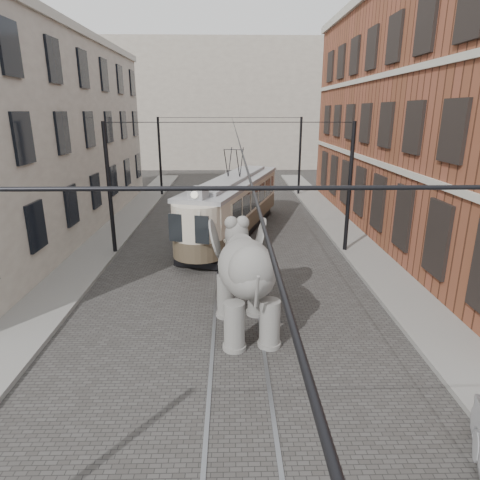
{
  "coord_description": "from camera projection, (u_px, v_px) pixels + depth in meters",
  "views": [
    {
      "loc": [
        -0.18,
        -12.53,
        6.4
      ],
      "look_at": [
        0.14,
        1.33,
        2.1
      ],
      "focal_mm": 31.13,
      "sensor_mm": 36.0,
      "label": 1
    }
  ],
  "objects": [
    {
      "name": "ground",
      "position": [
        237.0,
        312.0,
        13.87
      ],
      "size": [
        120.0,
        120.0,
        0.0
      ],
      "primitive_type": "plane",
      "color": "#3B3936"
    },
    {
      "name": "tram_rails",
      "position": [
        237.0,
        311.0,
        13.87
      ],
      "size": [
        1.54,
        80.0,
        0.02
      ],
      "primitive_type": null,
      "color": "slate",
      "rests_on": "ground"
    },
    {
      "name": "sidewalk_right",
      "position": [
        415.0,
        308.0,
        13.98
      ],
      "size": [
        2.0,
        60.0,
        0.15
      ],
      "primitive_type": "cube",
      "color": "slate",
      "rests_on": "ground"
    },
    {
      "name": "sidewalk_left",
      "position": [
        40.0,
        312.0,
        13.7
      ],
      "size": [
        2.0,
        60.0,
        0.15
      ],
      "primitive_type": "cube",
      "color": "slate",
      "rests_on": "ground"
    },
    {
      "name": "brick_building",
      "position": [
        452.0,
        120.0,
        20.92
      ],
      "size": [
        8.0,
        26.0,
        12.0
      ],
      "primitive_type": "cube",
      "color": "brown",
      "rests_on": "ground"
    },
    {
      "name": "stucco_building",
      "position": [
        23.0,
        139.0,
        21.69
      ],
      "size": [
        7.0,
        24.0,
        10.0
      ],
      "primitive_type": "cube",
      "color": "gray",
      "rests_on": "ground"
    },
    {
      "name": "distant_block",
      "position": [
        232.0,
        106.0,
        49.99
      ],
      "size": [
        28.0,
        10.0,
        14.0
      ],
      "primitive_type": "cube",
      "color": "gray",
      "rests_on": "ground"
    },
    {
      "name": "catenary",
      "position": [
        230.0,
        194.0,
        17.75
      ],
      "size": [
        11.0,
        30.2,
        6.0
      ],
      "primitive_type": null,
      "color": "black",
      "rests_on": "ground"
    },
    {
      "name": "tram",
      "position": [
        234.0,
        192.0,
        22.08
      ],
      "size": [
        5.65,
        11.66,
        4.55
      ],
      "primitive_type": null,
      "rotation": [
        0.0,
        0.0,
        -0.3
      ],
      "color": "beige",
      "rests_on": "ground"
    },
    {
      "name": "elephant",
      "position": [
        246.0,
        282.0,
        12.28
      ],
      "size": [
        3.44,
        5.43,
        3.13
      ],
      "primitive_type": null,
      "rotation": [
        0.0,
        0.0,
        0.13
      ],
      "color": "slate",
      "rests_on": "ground"
    }
  ]
}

